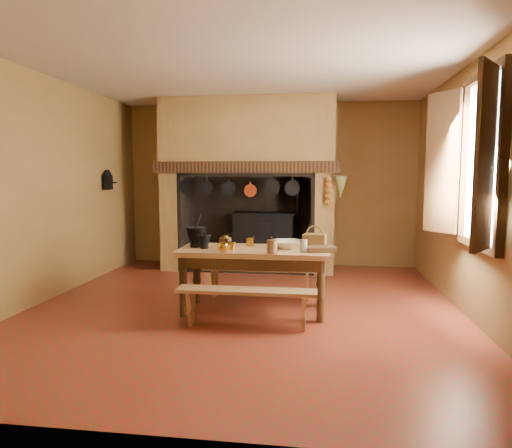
{
  "coord_description": "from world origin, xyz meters",
  "views": [
    {
      "loc": [
        0.85,
        -5.22,
        1.54
      ],
      "look_at": [
        0.09,
        0.3,
        0.96
      ],
      "focal_mm": 32.0,
      "sensor_mm": 36.0,
      "label": 1
    }
  ],
  "objects_px": {
    "iron_range": "(265,239)",
    "wicker_basket": "(315,239)",
    "mixing_bowl": "(287,244)",
    "work_table": "(254,259)",
    "coffee_grinder": "(225,242)",
    "bench_front": "(246,299)"
  },
  "relations": [
    {
      "from": "iron_range",
      "to": "wicker_basket",
      "type": "height_order",
      "value": "iron_range"
    },
    {
      "from": "iron_range",
      "to": "mixing_bowl",
      "type": "relative_size",
      "value": 4.6
    },
    {
      "from": "wicker_basket",
      "to": "work_table",
      "type": "bearing_deg",
      "value": -148.55
    },
    {
      "from": "iron_range",
      "to": "mixing_bowl",
      "type": "distance_m",
      "value": 2.59
    },
    {
      "from": "coffee_grinder",
      "to": "wicker_basket",
      "type": "xyz_separation_m",
      "value": [
        1.02,
        0.21,
        0.02
      ]
    },
    {
      "from": "iron_range",
      "to": "work_table",
      "type": "relative_size",
      "value": 0.95
    },
    {
      "from": "iron_range",
      "to": "bench_front",
      "type": "relative_size",
      "value": 1.12
    },
    {
      "from": "iron_range",
      "to": "mixing_bowl",
      "type": "height_order",
      "value": "iron_range"
    },
    {
      "from": "work_table",
      "to": "bench_front",
      "type": "xyz_separation_m",
      "value": [
        0.0,
        -0.56,
        -0.32
      ]
    },
    {
      "from": "iron_range",
      "to": "work_table",
      "type": "xyz_separation_m",
      "value": [
        0.18,
        -2.62,
        0.13
      ]
    },
    {
      "from": "mixing_bowl",
      "to": "bench_front",
      "type": "bearing_deg",
      "value": -118.28
    },
    {
      "from": "work_table",
      "to": "coffee_grinder",
      "type": "bearing_deg",
      "value": 169.13
    },
    {
      "from": "work_table",
      "to": "coffee_grinder",
      "type": "height_order",
      "value": "coffee_grinder"
    },
    {
      "from": "work_table",
      "to": "wicker_basket",
      "type": "xyz_separation_m",
      "value": [
        0.68,
        0.27,
        0.2
      ]
    },
    {
      "from": "iron_range",
      "to": "wicker_basket",
      "type": "xyz_separation_m",
      "value": [
        0.86,
        -2.35,
        0.33
      ]
    },
    {
      "from": "iron_range",
      "to": "coffee_grinder",
      "type": "bearing_deg",
      "value": -93.69
    },
    {
      "from": "mixing_bowl",
      "to": "work_table",
      "type": "bearing_deg",
      "value": -163.37
    },
    {
      "from": "iron_range",
      "to": "wicker_basket",
      "type": "relative_size",
      "value": 5.65
    },
    {
      "from": "bench_front",
      "to": "wicker_basket",
      "type": "height_order",
      "value": "wicker_basket"
    },
    {
      "from": "coffee_grinder",
      "to": "mixing_bowl",
      "type": "relative_size",
      "value": 0.49
    },
    {
      "from": "iron_range",
      "to": "bench_front",
      "type": "distance_m",
      "value": 3.2
    },
    {
      "from": "work_table",
      "to": "mixing_bowl",
      "type": "distance_m",
      "value": 0.41
    }
  ]
}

